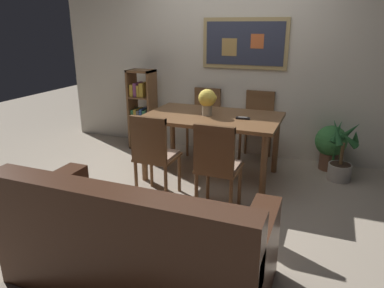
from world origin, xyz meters
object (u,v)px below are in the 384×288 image
bookshelf (143,114)px  flower_vase (207,100)px  dining_table (212,123)px  potted_ivy (331,145)px  dining_chair_near_right (217,161)px  leather_couch (136,244)px  dining_chair_far_left (205,116)px  dining_chair_far_right (258,120)px  dining_chair_near_left (154,150)px  potted_palm (342,157)px  tv_remote (243,118)px

bookshelf → flower_vase: (1.21, -0.64, 0.42)m
bookshelf → flower_vase: bookshelf is taller
dining_table → potted_ivy: 1.55m
flower_vase → bookshelf: bearing=152.0°
dining_chair_near_right → leather_couch: bearing=-100.6°
dining_chair_near_right → bookshelf: (-1.60, 1.48, -0.02)m
dining_chair_far_left → dining_chair_far_right: size_ratio=1.00×
leather_couch → dining_chair_near_right: bearing=79.4°
dining_chair_near_left → flower_vase: size_ratio=3.01×
leather_couch → potted_ivy: size_ratio=2.88×
leather_couch → bookshelf: (-1.39, 2.63, 0.21)m
dining_chair_far_left → dining_chair_near_right: 1.77m
dining_table → potted_palm: 1.56m
dining_chair_near_right → tv_remote: size_ratio=5.71×
flower_vase → dining_chair_far_right: bearing=62.4°
dining_chair_far_left → potted_palm: size_ratio=1.23×
bookshelf → potted_ivy: bookshelf is taller
dining_chair_near_left → dining_table: bearing=65.1°
potted_palm → tv_remote: bearing=-156.3°
dining_chair_near_left → dining_chair_far_left: size_ratio=1.00×
tv_remote → flower_vase: bearing=176.0°
dining_chair_far_right → bookshelf: 1.66m
dining_chair_near_right → flower_vase: size_ratio=3.01×
dining_chair_far_left → bookshelf: bookshelf is taller
dining_chair_far_right → leather_couch: (-0.26, -2.82, -0.23)m
dining_table → potted_palm: (1.45, 0.44, -0.38)m
potted_palm → tv_remote: 1.28m
potted_palm → dining_chair_far_right: bearing=160.0°
potted_ivy → leather_couch: bearing=-113.9°
dining_chair_near_left → leather_couch: size_ratio=0.51×
potted_palm → flower_vase: flower_vase is taller
bookshelf → dining_chair_near_right: bearing=-42.6°
potted_palm → flower_vase: 1.71m
dining_chair_near_left → potted_ivy: (1.68, 1.52, -0.21)m
dining_chair_far_right → potted_palm: (1.08, -0.39, -0.26)m
dining_chair_near_right → dining_chair_far_right: size_ratio=1.00×
bookshelf → dining_chair_far_left: bearing=9.3°
dining_chair_far_right → dining_table: bearing=-114.1°
flower_vase → tv_remote: flower_vase is taller
dining_table → dining_chair_far_left: (-0.36, 0.79, -0.13)m
leather_couch → dining_chair_far_right: bearing=84.7°
dining_chair_far_left → flower_vase: size_ratio=3.01×
dining_chair_near_right → dining_table: bearing=111.2°
leather_couch → tv_remote: (0.26, 1.96, 0.45)m
potted_ivy → tv_remote: tv_remote is taller
dining_chair_far_right → flower_vase: 1.02m
dining_chair_near_left → leather_couch: bearing=-68.6°
leather_couch → tv_remote: size_ratio=11.30×
dining_table → dining_chair_far_right: bearing=65.9°
dining_chair_near_right → dining_chair_far_right: same height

